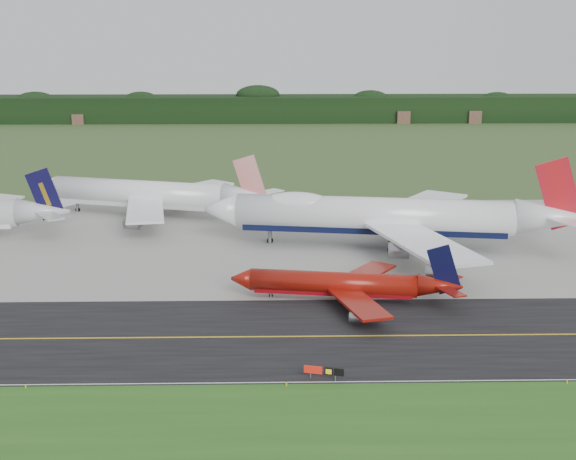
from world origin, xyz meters
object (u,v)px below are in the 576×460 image
at_px(taxiway_sign, 324,371).
at_px(jet_red_737, 346,284).
at_px(jet_ba_747, 387,216).
at_px(jet_star_tail, 151,195).

bearing_deg(taxiway_sign, jet_red_737, 79.51).
distance_m(jet_ba_747, jet_red_737, 34.71).
distance_m(jet_red_737, taxiway_sign, 30.78).
distance_m(jet_ba_747, taxiway_sign, 65.29).
xyz_separation_m(jet_ba_747, jet_star_tail, (-51.66, 28.89, -1.34)).
relative_size(jet_ba_747, taxiway_sign, 15.40).
bearing_deg(jet_star_tail, jet_red_737, -56.67).
bearing_deg(jet_star_tail, taxiway_sign, -69.20).
bearing_deg(jet_star_tail, jet_ba_747, -29.21).
distance_m(jet_red_737, jet_star_tail, 73.67).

